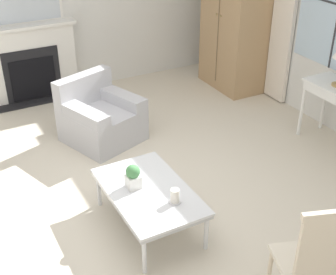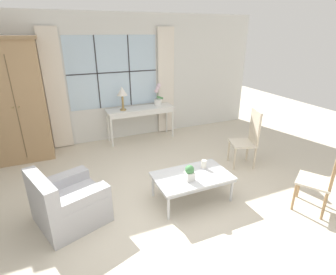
{
  "view_description": "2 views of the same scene",
  "coord_description": "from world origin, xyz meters",
  "px_view_note": "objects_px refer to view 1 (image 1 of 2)",
  "views": [
    {
      "loc": [
        3.56,
        -1.42,
        2.95
      ],
      "look_at": [
        0.22,
        0.38,
        0.77
      ],
      "focal_mm": 50.0,
      "sensor_mm": 36.0,
      "label": 1
    },
    {
      "loc": [
        -1.27,
        -2.92,
        2.42
      ],
      "look_at": [
        0.27,
        0.6,
        0.85
      ],
      "focal_mm": 28.0,
      "sensor_mm": 36.0,
      "label": 2
    }
  ],
  "objects_px": {
    "armoire": "(236,10)",
    "side_chair_wooden": "(316,259)",
    "coffee_table": "(149,193)",
    "potted_plant_small": "(133,176)",
    "pillar_candle": "(175,196)",
    "armchair_upholstered": "(101,120)",
    "fireplace": "(28,54)"
  },
  "relations": [
    {
      "from": "armoire",
      "to": "potted_plant_small",
      "type": "height_order",
      "value": "armoire"
    },
    {
      "from": "potted_plant_small",
      "to": "pillar_candle",
      "type": "distance_m",
      "value": 0.44
    },
    {
      "from": "armoire",
      "to": "side_chair_wooden",
      "type": "xyz_separation_m",
      "value": [
        3.89,
        -2.04,
        -0.58
      ]
    },
    {
      "from": "fireplace",
      "to": "armoire",
      "type": "xyz_separation_m",
      "value": [
        0.96,
        2.83,
        0.49
      ]
    },
    {
      "from": "armoire",
      "to": "coffee_table",
      "type": "bearing_deg",
      "value": -47.44
    },
    {
      "from": "armoire",
      "to": "armchair_upholstered",
      "type": "relative_size",
      "value": 2.28
    },
    {
      "from": "coffee_table",
      "to": "armchair_upholstered",
      "type": "bearing_deg",
      "value": 173.37
    },
    {
      "from": "fireplace",
      "to": "coffee_table",
      "type": "xyz_separation_m",
      "value": [
        3.34,
        0.24,
        -0.31
      ]
    },
    {
      "from": "pillar_candle",
      "to": "armchair_upholstered",
      "type": "bearing_deg",
      "value": 177.64
    },
    {
      "from": "side_chair_wooden",
      "to": "potted_plant_small",
      "type": "relative_size",
      "value": 4.62
    },
    {
      "from": "armchair_upholstered",
      "to": "pillar_candle",
      "type": "height_order",
      "value": "armchair_upholstered"
    },
    {
      "from": "side_chair_wooden",
      "to": "pillar_candle",
      "type": "xyz_separation_m",
      "value": [
        -1.23,
        -0.44,
        -0.12
      ]
    },
    {
      "from": "fireplace",
      "to": "potted_plant_small",
      "type": "relative_size",
      "value": 9.06
    },
    {
      "from": "coffee_table",
      "to": "pillar_candle",
      "type": "distance_m",
      "value": 0.32
    },
    {
      "from": "fireplace",
      "to": "armchair_upholstered",
      "type": "bearing_deg",
      "value": 15.58
    },
    {
      "from": "potted_plant_small",
      "to": "side_chair_wooden",
      "type": "bearing_deg",
      "value": 22.45
    },
    {
      "from": "side_chair_wooden",
      "to": "pillar_candle",
      "type": "distance_m",
      "value": 1.31
    },
    {
      "from": "coffee_table",
      "to": "pillar_candle",
      "type": "height_order",
      "value": "pillar_candle"
    },
    {
      "from": "armchair_upholstered",
      "to": "coffee_table",
      "type": "height_order",
      "value": "armchair_upholstered"
    },
    {
      "from": "armoire",
      "to": "pillar_candle",
      "type": "relative_size",
      "value": 15.84
    },
    {
      "from": "armchair_upholstered",
      "to": "pillar_candle",
      "type": "distance_m",
      "value": 2.05
    },
    {
      "from": "armchair_upholstered",
      "to": "pillar_candle",
      "type": "relative_size",
      "value": 6.95
    },
    {
      "from": "armchair_upholstered",
      "to": "armoire",
      "type": "bearing_deg",
      "value": 104.61
    },
    {
      "from": "armchair_upholstered",
      "to": "coffee_table",
      "type": "xyz_separation_m",
      "value": [
        1.76,
        -0.2,
        0.1
      ]
    },
    {
      "from": "side_chair_wooden",
      "to": "armoire",
      "type": "bearing_deg",
      "value": 152.36
    },
    {
      "from": "armchair_upholstered",
      "to": "potted_plant_small",
      "type": "relative_size",
      "value": 4.35
    },
    {
      "from": "armchair_upholstered",
      "to": "coffee_table",
      "type": "distance_m",
      "value": 1.78
    },
    {
      "from": "armchair_upholstered",
      "to": "side_chair_wooden",
      "type": "relative_size",
      "value": 0.94
    },
    {
      "from": "coffee_table",
      "to": "pillar_candle",
      "type": "xyz_separation_m",
      "value": [
        0.27,
        0.12,
        0.1
      ]
    },
    {
      "from": "fireplace",
      "to": "armoire",
      "type": "bearing_deg",
      "value": 71.32
    },
    {
      "from": "pillar_candle",
      "to": "side_chair_wooden",
      "type": "bearing_deg",
      "value": 19.67
    },
    {
      "from": "coffee_table",
      "to": "potted_plant_small",
      "type": "xyz_separation_m",
      "value": [
        -0.1,
        -0.1,
        0.16
      ]
    }
  ]
}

